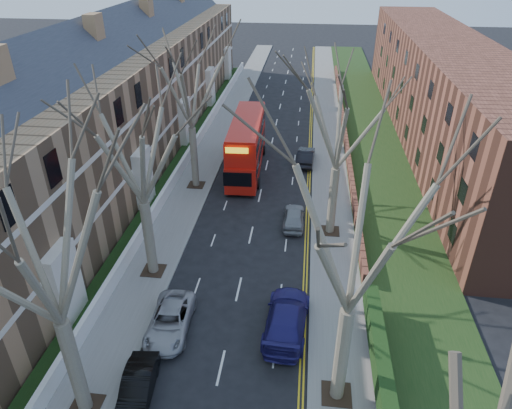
% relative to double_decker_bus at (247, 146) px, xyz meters
% --- Properties ---
extents(pavement_left, '(3.00, 102.00, 0.12)m').
position_rel_double_decker_bus_xyz_m(pavement_left, '(-4.25, 7.12, -2.29)').
color(pavement_left, slate).
rests_on(pavement_left, ground).
extents(pavement_right, '(3.00, 102.00, 0.12)m').
position_rel_double_decker_bus_xyz_m(pavement_right, '(7.75, 7.12, -2.29)').
color(pavement_right, slate).
rests_on(pavement_right, ground).
extents(terrace_left, '(9.70, 78.00, 13.60)m').
position_rel_double_decker_bus_xyz_m(terrace_left, '(-11.89, -0.88, 3.19)').
color(terrace_left, '#9B734F').
rests_on(terrace_left, ground).
extents(flats_right, '(13.97, 54.00, 10.00)m').
position_rel_double_decker_bus_xyz_m(flats_right, '(19.22, 11.12, 2.64)').
color(flats_right, brown).
rests_on(flats_right, ground).
extents(front_wall_left, '(0.30, 78.00, 1.00)m').
position_rel_double_decker_bus_xyz_m(front_wall_left, '(-5.90, -0.88, -1.73)').
color(front_wall_left, white).
rests_on(front_wall_left, ground).
extents(grass_verge_right, '(6.00, 102.00, 0.06)m').
position_rel_double_decker_bus_xyz_m(grass_verge_right, '(12.25, 7.12, -2.20)').
color(grass_verge_right, '#1C3613').
rests_on(grass_verge_right, ground).
extents(tree_left_mid, '(10.50, 10.50, 14.71)m').
position_rel_double_decker_bus_xyz_m(tree_left_mid, '(-3.95, -25.88, 7.21)').
color(tree_left_mid, '#6A5E4C').
rests_on(tree_left_mid, ground).
extents(tree_left_far, '(10.15, 10.15, 14.22)m').
position_rel_double_decker_bus_xyz_m(tree_left_far, '(-3.95, -15.88, 6.90)').
color(tree_left_far, '#6A5E4C').
rests_on(tree_left_far, ground).
extents(tree_left_dist, '(10.50, 10.50, 14.71)m').
position_rel_double_decker_bus_xyz_m(tree_left_dist, '(-3.95, -3.88, 7.21)').
color(tree_left_dist, '#6A5E4C').
rests_on(tree_left_dist, ground).
extents(tree_right_mid, '(10.50, 10.50, 14.71)m').
position_rel_double_decker_bus_xyz_m(tree_right_mid, '(7.45, -23.88, 7.21)').
color(tree_right_mid, '#6A5E4C').
rests_on(tree_right_mid, ground).
extents(tree_right_far, '(10.15, 10.15, 14.22)m').
position_rel_double_decker_bus_xyz_m(tree_right_far, '(7.45, -9.88, 6.90)').
color(tree_right_far, '#6A5E4C').
rests_on(tree_right_far, ground).
extents(double_decker_bus, '(3.17, 11.50, 4.76)m').
position_rel_double_decker_bus_xyz_m(double_decker_bus, '(0.00, 0.00, 0.00)').
color(double_decker_bus, '#B7150D').
rests_on(double_decker_bus, ground).
extents(car_left_mid, '(1.74, 3.98, 1.27)m').
position_rel_double_decker_bus_xyz_m(car_left_mid, '(-1.76, -24.94, -1.71)').
color(car_left_mid, black).
rests_on(car_left_mid, ground).
extents(car_left_far, '(2.36, 4.76, 1.30)m').
position_rel_double_decker_bus_xyz_m(car_left_far, '(-1.45, -20.64, -1.70)').
color(car_left_far, '#9E9EA3').
rests_on(car_left_far, ground).
extents(car_right_near, '(2.58, 5.66, 1.61)m').
position_rel_double_decker_bus_xyz_m(car_right_near, '(4.86, -19.86, -1.54)').
color(car_right_near, navy).
rests_on(car_right_near, ground).
extents(car_right_mid, '(1.62, 3.92, 1.33)m').
position_rel_double_decker_bus_xyz_m(car_right_mid, '(4.77, -9.08, -1.68)').
color(car_right_mid, gray).
rests_on(car_right_mid, ground).
extents(car_right_far, '(1.80, 4.43, 1.43)m').
position_rel_double_decker_bus_xyz_m(car_right_far, '(5.41, 2.04, -1.63)').
color(car_right_far, black).
rests_on(car_right_far, ground).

